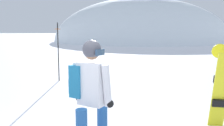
{
  "coord_description": "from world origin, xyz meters",
  "views": [
    {
      "loc": [
        0.95,
        -2.49,
        1.84
      ],
      "look_at": [
        0.1,
        3.56,
        1.0
      ],
      "focal_mm": 38.2,
      "sensor_mm": 36.0,
      "label": 1
    }
  ],
  "objects": [
    {
      "name": "piste_marker_near",
      "position": [
        -2.18,
        5.77,
        1.22
      ],
      "size": [
        0.2,
        0.2,
        2.15
      ],
      "color": "black",
      "rests_on": "ground"
    },
    {
      "name": "ridge_peak_main",
      "position": [
        -0.02,
        37.74,
        0.0
      ],
      "size": [
        28.2,
        25.38,
        14.14
      ],
      "color": "white",
      "rests_on": "ground"
    },
    {
      "name": "snowboarder_main",
      "position": [
        0.22,
        0.57,
        0.92
      ],
      "size": [
        0.89,
        1.71,
        1.71
      ],
      "color": "#D11E5B",
      "rests_on": "ground"
    },
    {
      "name": "spare_snowboard",
      "position": [
        2.32,
        2.0,
        0.81
      ],
      "size": [
        0.28,
        0.5,
        1.6
      ],
      "color": "yellow",
      "rests_on": "ground"
    }
  ]
}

